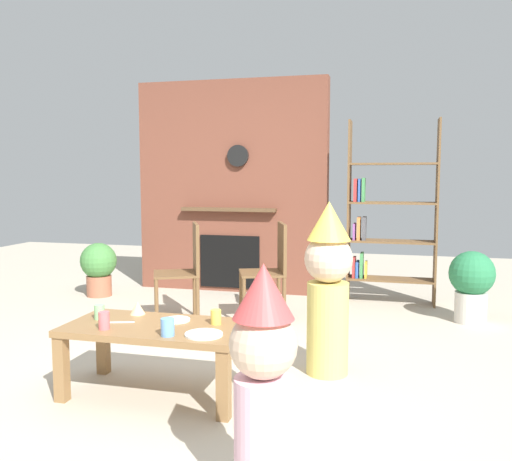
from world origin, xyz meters
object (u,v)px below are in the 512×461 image
at_px(paper_plate_front, 204,334).
at_px(paper_cup_near_left, 104,320).
at_px(dining_chair_middle, 272,265).
at_px(child_in_pink, 328,284).
at_px(child_with_cone_hat, 263,380).
at_px(dining_chair_left, 186,266).
at_px(potted_plant_tall, 472,282).
at_px(paper_cup_far_left, 99,312).
at_px(bookshelf, 384,220).
at_px(coffee_table, 157,336).
at_px(birthday_cake_slice, 138,308).
at_px(paper_plate_rear, 177,320).
at_px(potted_plant_short, 99,266).
at_px(paper_cup_center, 216,317).
at_px(paper_cup_near_right, 168,327).

bearing_deg(paper_plate_front, paper_cup_near_left, -177.10).
bearing_deg(dining_chair_middle, child_in_pink, 98.24).
xyz_separation_m(child_with_cone_hat, dining_chair_left, (-1.35, 2.56, -0.01)).
bearing_deg(potted_plant_tall, paper_cup_far_left, -138.52).
bearing_deg(bookshelf, dining_chair_middle, -135.25).
bearing_deg(bookshelf, coffee_table, -114.30).
relative_size(bookshelf, paper_plate_front, 8.78).
relative_size(paper_cup_far_left, birthday_cake_slice, 0.92).
xyz_separation_m(paper_cup_far_left, paper_plate_rear, (0.49, 0.08, -0.04)).
xyz_separation_m(bookshelf, paper_cup_far_left, (-1.67, -2.79, -0.39)).
height_order(coffee_table, potted_plant_tall, potted_plant_tall).
bearing_deg(coffee_table, paper_plate_front, -20.94).
bearing_deg(bookshelf, birthday_cake_slice, -119.79).
height_order(paper_cup_far_left, dining_chair_middle, dining_chair_middle).
height_order(coffee_table, dining_chair_left, dining_chair_left).
xyz_separation_m(paper_cup_far_left, potted_plant_short, (-1.38, 2.33, -0.14)).
xyz_separation_m(coffee_table, paper_cup_near_left, (-0.25, -0.17, 0.12)).
relative_size(bookshelf, child_with_cone_hat, 1.91).
relative_size(coffee_table, dining_chair_left, 1.22).
relative_size(bookshelf, paper_cup_center, 21.33).
height_order(bookshelf, paper_cup_far_left, bookshelf).
bearing_deg(potted_plant_tall, paper_cup_near_right, -128.38).
bearing_deg(paper_cup_center, dining_chair_left, 117.73).
bearing_deg(paper_plate_front, coffee_table, 159.06).
distance_m(paper_cup_near_left, paper_plate_front, 0.61).
distance_m(child_in_pink, potted_plant_tall, 1.96).
height_order(paper_cup_far_left, potted_plant_short, potted_plant_short).
bearing_deg(coffee_table, paper_cup_far_left, 175.51).
distance_m(paper_plate_front, dining_chair_middle, 1.99).
relative_size(child_in_pink, dining_chair_left, 1.29).
height_order(paper_plate_front, paper_plate_rear, same).
height_order(bookshelf, child_with_cone_hat, bookshelf).
distance_m(dining_chair_left, potted_plant_tall, 2.59).
xyz_separation_m(paper_plate_front, potted_plant_tall, (1.71, 2.35, -0.07)).
height_order(paper_plate_front, potted_plant_tall, potted_plant_tall).
distance_m(paper_cup_center, child_with_cone_hat, 1.17).
height_order(paper_cup_far_left, birthday_cake_slice, paper_cup_far_left).
height_order(paper_cup_near_left, paper_cup_center, paper_cup_near_left).
bearing_deg(dining_chair_left, paper_plate_rear, 84.58).
height_order(paper_cup_near_right, paper_cup_far_left, paper_cup_near_right).
height_order(coffee_table, paper_cup_near_left, paper_cup_near_left).
height_order(child_with_cone_hat, dining_chair_middle, child_with_cone_hat).
distance_m(paper_cup_near_left, potted_plant_short, 2.95).
bearing_deg(coffee_table, potted_plant_tall, 46.96).
bearing_deg(child_in_pink, child_with_cone_hat, 55.00).
relative_size(dining_chair_left, dining_chair_middle, 1.00).
bearing_deg(paper_plate_rear, paper_cup_near_left, -140.29).
bearing_deg(bookshelf, paper_cup_center, -108.88).
height_order(paper_cup_far_left, child_with_cone_hat, child_with_cone_hat).
bearing_deg(paper_plate_front, dining_chair_middle, 91.61).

